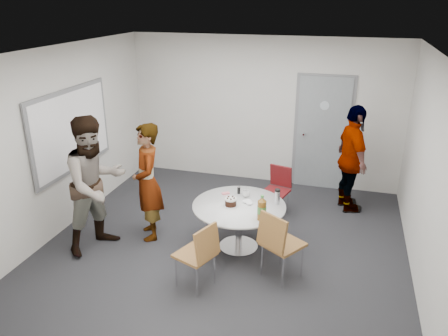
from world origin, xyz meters
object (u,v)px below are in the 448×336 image
(door, at_px, (322,134))
(table, at_px, (241,211))
(person_left, at_px, (96,184))
(chair_near_left, at_px, (200,251))
(person_main, at_px, (148,182))
(person_right, at_px, (352,159))
(chair_near_right, at_px, (278,240))
(chair_far, at_px, (278,186))
(whiteboard, at_px, (72,130))

(door, relative_size, table, 1.66)
(door, relative_size, person_left, 1.11)
(chair_near_left, height_order, person_main, person_main)
(person_main, height_order, person_right, person_right)
(chair_near_left, height_order, person_right, person_right)
(table, relative_size, person_main, 0.74)
(chair_near_left, bearing_deg, person_left, 93.96)
(door, xyz_separation_m, person_right, (0.54, -0.82, -0.14))
(table, distance_m, person_right, 2.21)
(chair_near_right, bearing_deg, door, 118.17)
(chair_near_right, xyz_separation_m, person_main, (-1.98, 0.55, 0.30))
(table, height_order, person_main, person_main)
(door, height_order, chair_near_right, door)
(chair_far, bearing_deg, whiteboard, 32.76)
(door, xyz_separation_m, chair_near_left, (-1.11, -3.52, -0.50))
(person_main, bearing_deg, person_left, -80.41)
(person_right, bearing_deg, person_main, 101.17)
(chair_far, bearing_deg, chair_near_left, 90.62)
(whiteboard, height_order, person_right, whiteboard)
(person_left, bearing_deg, chair_near_right, -66.49)
(whiteboard, distance_m, table, 2.84)
(door, bearing_deg, chair_far, -113.36)
(chair_near_left, distance_m, person_main, 1.53)
(person_left, xyz_separation_m, person_right, (3.32, 2.17, -0.07))
(door, xyz_separation_m, chair_far, (-0.56, -1.29, -0.54))
(whiteboard, distance_m, chair_near_left, 2.90)
(person_left, bearing_deg, person_right, -31.38)
(person_left, bearing_deg, chair_far, -27.12)
(person_main, bearing_deg, whiteboard, -131.25)
(chair_far, relative_size, person_left, 0.42)
(chair_near_right, xyz_separation_m, person_right, (0.80, 2.26, 0.32))
(table, height_order, chair_far, table)
(door, relative_size, chair_far, 2.64)
(table, xyz_separation_m, chair_near_left, (-0.24, -1.01, -0.06))
(chair_near_right, relative_size, person_main, 0.54)
(whiteboard, xyz_separation_m, person_right, (4.10, 1.46, -0.56))
(whiteboard, relative_size, person_left, 0.99)
(table, bearing_deg, person_right, 49.98)
(whiteboard, distance_m, person_right, 4.39)
(chair_far, height_order, person_left, person_left)
(person_left, height_order, person_right, person_left)
(person_left, relative_size, person_right, 1.08)
(whiteboard, xyz_separation_m, chair_far, (3.00, 0.99, -0.96))
(door, distance_m, person_right, 1.00)
(person_right, bearing_deg, person_left, 102.69)
(door, height_order, person_main, door)
(whiteboard, height_order, table, whiteboard)
(whiteboard, relative_size, chair_near_right, 2.06)
(table, height_order, chair_near_left, table)
(chair_near_right, bearing_deg, table, 169.61)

